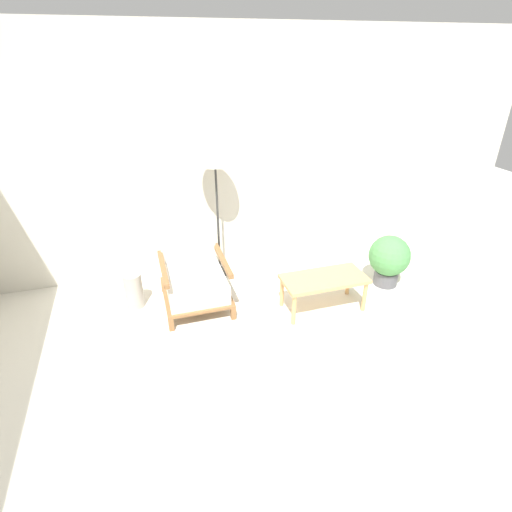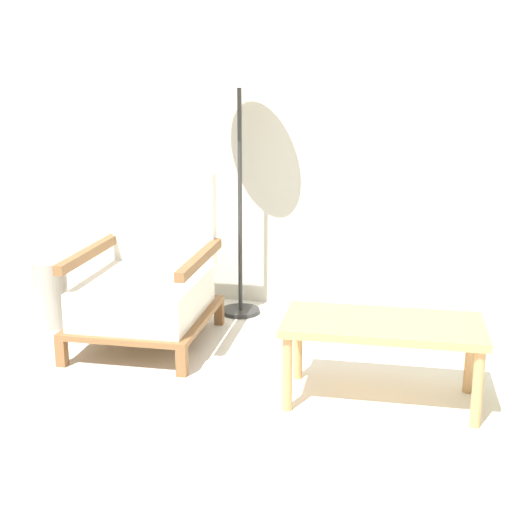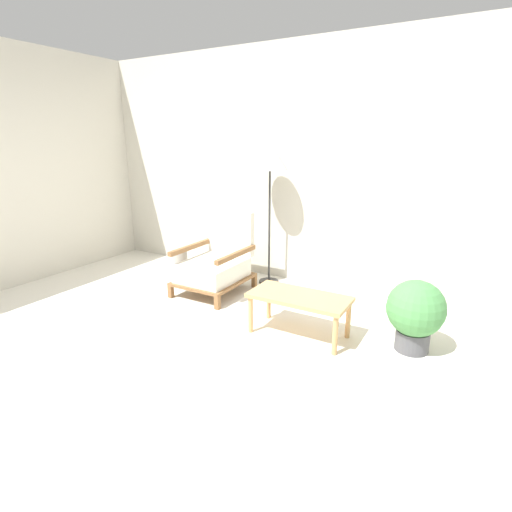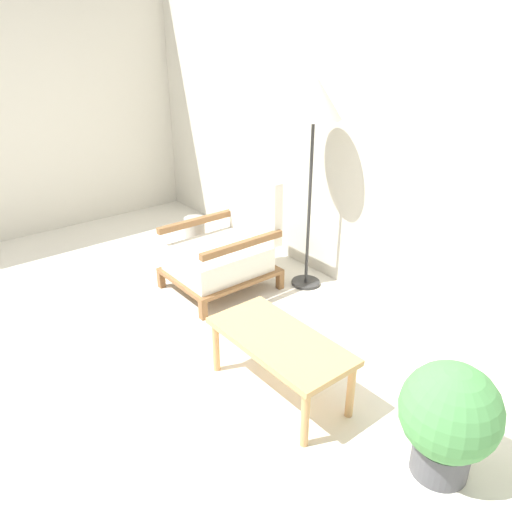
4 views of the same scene
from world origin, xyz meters
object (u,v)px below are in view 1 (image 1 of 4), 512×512
Objects in this scene: coffee_table at (324,282)px; armchair at (194,275)px; floor_lamp at (215,155)px; vase at (134,290)px; potted_plant at (389,258)px.

armchair is at bearing 157.61° from coffee_table.
floor_lamp reaches higher than coffee_table.
vase is at bearing -157.33° from floor_lamp.
floor_lamp is 2.24m from potted_plant.
potted_plant reaches higher than coffee_table.
coffee_table is 2.26× the size of vase.
vase is at bearing 171.88° from potted_plant.
potted_plant is (2.79, -0.40, 0.15)m from vase.
coffee_table is 1.44× the size of potted_plant.
armchair is 0.53× the size of floor_lamp.
coffee_table is (1.25, -0.52, -0.00)m from armchair.
coffee_table is (0.86, -1.05, -1.11)m from floor_lamp.
floor_lamp is at bearing 155.16° from potted_plant.
vase is (-0.62, 0.11, -0.13)m from armchair.
floor_lamp is (0.39, 0.53, 1.11)m from armchair.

